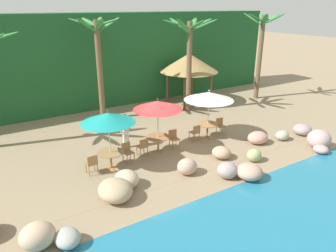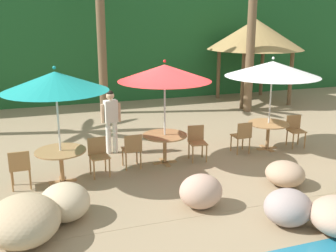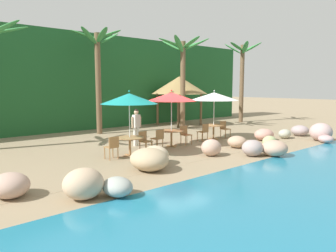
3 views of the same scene
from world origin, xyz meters
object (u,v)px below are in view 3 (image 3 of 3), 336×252
umbrella_red (171,97)px  palm_tree_fourth (242,70)px  umbrella_teal (129,99)px  chair_teal_inland (112,146)px  chair_red_seaward (185,134)px  waiter_in_white (136,125)px  umbrella_white (214,96)px  palm_tree_second (98,63)px  dining_table_red (171,133)px  dining_table_white (214,127)px  palapa_hut (179,85)px  chair_white_seaward (224,128)px  dining_table_teal (130,140)px  palm_tree_third (183,66)px  chair_teal_seaward (144,140)px  chair_red_inland (158,138)px  chair_white_inland (204,131)px

umbrella_red → palm_tree_fourth: size_ratio=0.43×
umbrella_teal → chair_teal_inland: bearing=-173.0°
chair_red_seaward → waiter_in_white: bearing=148.8°
chair_teal_inland → umbrella_white: 6.63m
chair_teal_inland → chair_red_seaward: same height
umbrella_red → palm_tree_second: palm_tree_second is taller
dining_table_red → dining_table_white: size_ratio=1.00×
umbrella_teal → umbrella_red: bearing=8.7°
palm_tree_fourth → palapa_hut: bearing=160.9°
chair_white_seaward → dining_table_teal: bearing=-175.6°
dining_table_red → palm_tree_third: size_ratio=0.19×
chair_red_seaward → palapa_hut: bearing=49.3°
chair_teal_inland → palm_tree_fourth: size_ratio=0.15×
chair_teal_seaward → palm_tree_third: bearing=34.9°
umbrella_teal → chair_red_seaward: 3.81m
chair_white_seaward → palm_tree_fourth: size_ratio=0.15×
umbrella_teal → palm_tree_third: palm_tree_third is taller
palm_tree_second → waiter_in_white: bearing=-97.5°
chair_teal_seaward → dining_table_teal: bearing=-168.4°
dining_table_teal → chair_white_seaward: 6.40m
dining_table_teal → palm_tree_third: size_ratio=0.19×
chair_red_inland → umbrella_white: umbrella_white is taller
umbrella_teal → dining_table_red: (2.51, 0.38, -1.63)m
chair_teal_inland → chair_red_seaward: (4.22, 0.49, 0.00)m
chair_red_inland → waiter_in_white: 1.39m
dining_table_red → chair_red_seaward: (0.85, -0.00, -0.10)m
chair_red_inland → palm_tree_third: 7.93m
dining_table_teal → chair_white_inland: (4.68, 0.41, -0.10)m
palm_tree_second → palm_tree_fourth: palm_tree_fourth is taller
umbrella_white → dining_table_white: 1.60m
chair_teal_seaward → umbrella_red: size_ratio=0.34×
umbrella_teal → chair_teal_seaward: (0.84, 0.17, -1.73)m
waiter_in_white → dining_table_teal: bearing=-132.2°
dining_table_white → palm_tree_fourth: (7.73, 3.98, 3.34)m
chair_white_inland → waiter_in_white: waiter_in_white is taller
dining_table_white → umbrella_white: bearing=-7.1°
chair_teal_seaward → umbrella_white: bearing=4.1°
umbrella_white → palm_tree_third: 4.85m
chair_white_seaward → palm_tree_third: (0.90, 4.17, 3.49)m
dining_table_white → chair_white_seaward: size_ratio=1.26×
chair_white_inland → chair_teal_seaward: bearing=-176.5°
dining_table_white → chair_white_inland: size_ratio=1.26×
dining_table_teal → dining_table_white: 5.55m
palm_tree_third → palapa_hut: bearing=54.8°
chair_teal_seaward → umbrella_red: (1.67, 0.21, 1.74)m
umbrella_teal → palm_tree_fourth: bearing=18.7°
chair_teal_seaward → chair_teal_inland: bearing=-170.7°
chair_red_inland → chair_white_seaward: size_ratio=1.00×
dining_table_white → palm_tree_fourth: 9.32m
chair_teal_inland → chair_teal_seaward: bearing=9.3°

